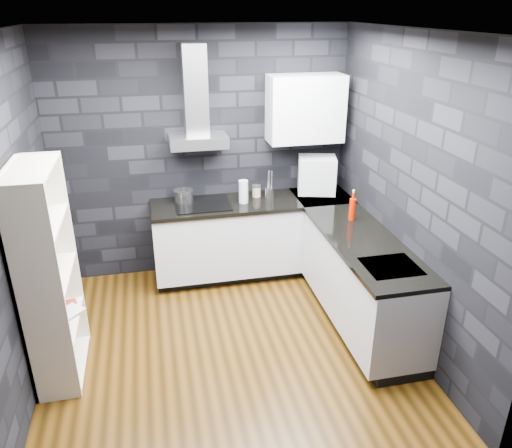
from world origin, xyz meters
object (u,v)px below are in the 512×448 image
object	(u,v)px
fruit_bowl	(47,276)
storage_jar	(256,192)
appliance_garage	(317,175)
red_bottle	(352,209)
pot	(184,196)
glass_vase	(243,192)
bookshelf	(49,277)
utensil_crock	(269,193)

from	to	relation	value
fruit_bowl	storage_jar	bearing A→B (deg)	36.35
appliance_garage	red_bottle	distance (m)	0.80
pot	glass_vase	world-z (taller)	glass_vase
storage_jar	bookshelf	distance (m)	2.43
storage_jar	utensil_crock	size ratio (longest dim) A/B	0.93
glass_vase	red_bottle	bearing A→B (deg)	-35.57
storage_jar	bookshelf	xyz separation A→B (m)	(-1.98, -1.40, -0.06)
red_bottle	bookshelf	world-z (taller)	bookshelf
glass_vase	fruit_bowl	size ratio (longest dim) A/B	1.16
pot	glass_vase	xyz separation A→B (m)	(0.63, -0.13, 0.05)
bookshelf	red_bottle	bearing A→B (deg)	12.13
storage_jar	glass_vase	bearing A→B (deg)	-139.63
utensil_crock	fruit_bowl	world-z (taller)	utensil_crock
appliance_garage	bookshelf	xyz separation A→B (m)	(-2.66, -1.34, -0.22)
red_bottle	bookshelf	xyz separation A→B (m)	(-2.77, -0.56, -0.11)
glass_vase	red_bottle	distance (m)	1.18
utensil_crock	fruit_bowl	distance (m)	2.52
pot	utensil_crock	distance (m)	0.94
appliance_garage	fruit_bowl	distance (m)	3.01
fruit_bowl	glass_vase	bearing A→B (deg)	35.93
pot	fruit_bowl	world-z (taller)	pot
pot	glass_vase	bearing A→B (deg)	-11.91
storage_jar	appliance_garage	bearing A→B (deg)	-4.81
storage_jar	fruit_bowl	xyz separation A→B (m)	(-1.98, -1.46, -0.02)
appliance_garage	red_bottle	size ratio (longest dim) A/B	1.85
red_bottle	fruit_bowl	world-z (taller)	red_bottle
glass_vase	bookshelf	xyz separation A→B (m)	(-1.81, -1.25, -0.12)
appliance_garage	bookshelf	world-z (taller)	bookshelf
storage_jar	red_bottle	size ratio (longest dim) A/B	0.52
glass_vase	appliance_garage	xyz separation A→B (m)	(0.85, 0.09, 0.10)
pot	bookshelf	distance (m)	1.82
utensil_crock	appliance_garage	bearing A→B (deg)	2.61
glass_vase	utensil_crock	distance (m)	0.32
appliance_garage	red_bottle	bearing A→B (deg)	-67.09
pot	appliance_garage	distance (m)	1.49
red_bottle	bookshelf	bearing A→B (deg)	-168.58
red_bottle	fruit_bowl	xyz separation A→B (m)	(-2.77, -0.62, -0.07)
pot	storage_jar	world-z (taller)	pot
appliance_garage	fruit_bowl	world-z (taller)	appliance_garage
glass_vase	utensil_crock	xyz separation A→B (m)	(0.30, 0.07, -0.06)
utensil_crock	pot	bearing A→B (deg)	175.97
pot	bookshelf	bearing A→B (deg)	-130.53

